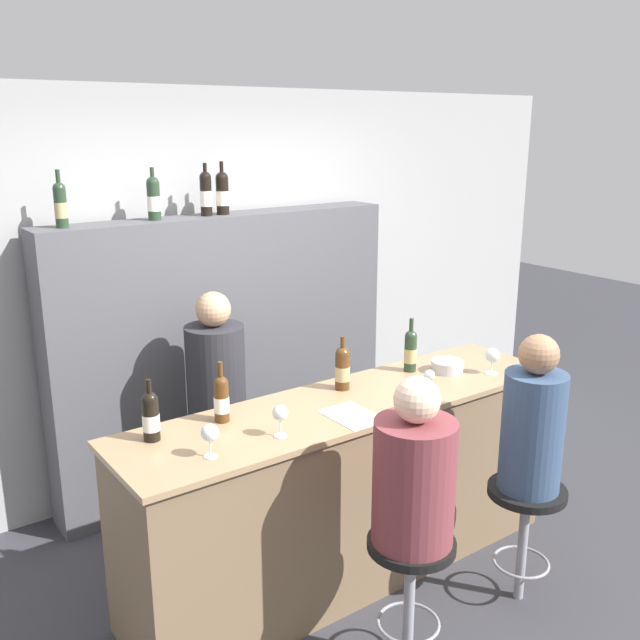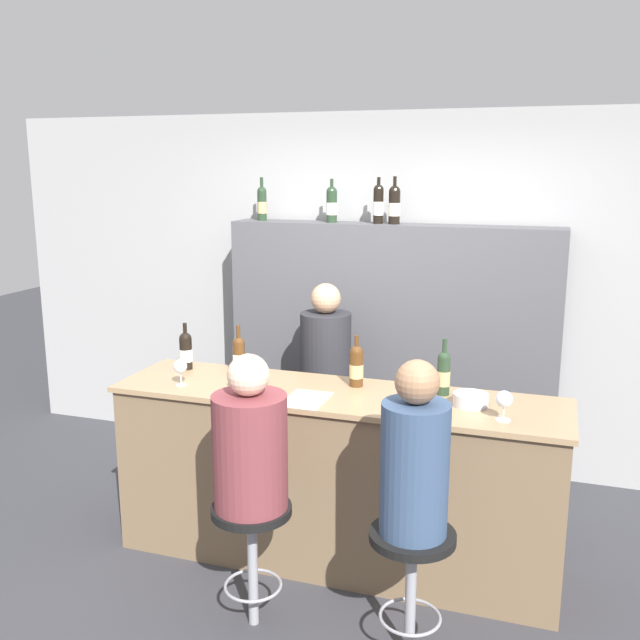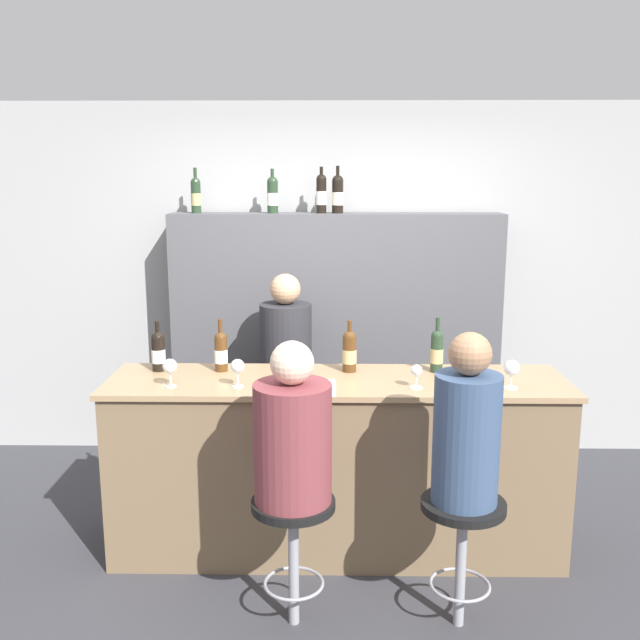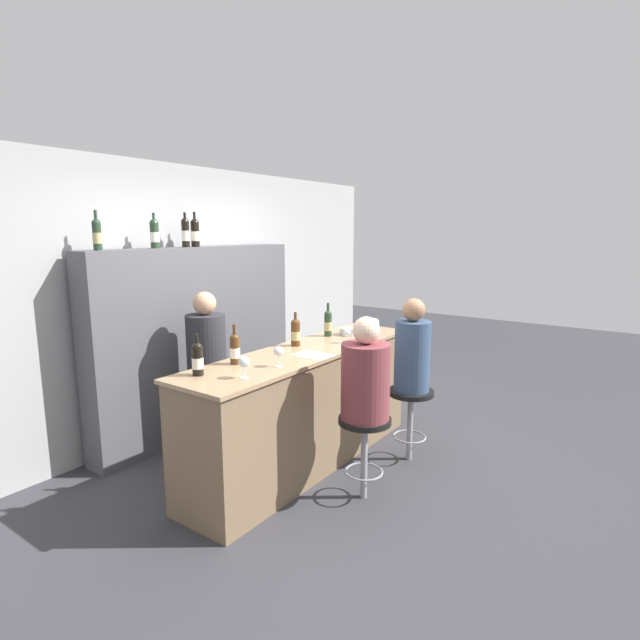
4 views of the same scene
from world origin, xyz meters
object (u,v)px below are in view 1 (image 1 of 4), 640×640
at_px(wine_bottle_counter_3, 410,350).
at_px(wine_glass_2, 429,377).
at_px(wine_glass_1, 280,414).
at_px(wine_bottle_backbar_3, 222,193).
at_px(wine_bottle_backbar_0, 60,204).
at_px(metal_bowl, 447,366).
at_px(wine_glass_3, 492,356).
at_px(guest_seated_left, 414,475).
at_px(wine_glass_0, 210,434).
at_px(bar_stool_left, 410,567).
at_px(bartender, 218,423).
at_px(wine_bottle_counter_1, 221,398).
at_px(wine_bottle_backbar_2, 206,193).
at_px(bar_stool_right, 525,512).
at_px(guest_seated_right, 533,423).
at_px(wine_bottle_backbar_1, 154,198).
at_px(wine_bottle_counter_0, 151,416).
at_px(wine_bottle_counter_2, 342,368).

xyz_separation_m(wine_bottle_counter_3, wine_glass_2, (-0.15, -0.31, -0.04)).
height_order(wine_bottle_counter_3, wine_glass_1, wine_bottle_counter_3).
relative_size(wine_bottle_backbar_3, wine_glass_2, 2.62).
xyz_separation_m(wine_bottle_backbar_0, metal_bowl, (1.71, -1.29, -0.91)).
distance_m(wine_glass_3, guest_seated_left, 1.25).
bearing_deg(wine_glass_0, wine_bottle_backbar_3, 58.79).
distance_m(bar_stool_left, bartender, 1.55).
xyz_separation_m(wine_glass_2, bartender, (-0.74, 0.98, -0.42)).
distance_m(wine_bottle_counter_1, wine_bottle_backbar_2, 1.53).
relative_size(wine_bottle_counter_1, metal_bowl, 1.63).
bearing_deg(bar_stool_right, wine_bottle_backbar_0, 127.78).
xyz_separation_m(wine_glass_2, guest_seated_right, (0.16, -0.55, -0.11)).
bearing_deg(wine_bottle_backbar_2, wine_glass_2, -70.56).
xyz_separation_m(wine_bottle_backbar_2, wine_glass_2, (0.52, -1.46, -0.87)).
bearing_deg(wine_glass_0, guest_seated_right, -20.71).
bearing_deg(wine_glass_0, metal_bowl, 6.14).
bearing_deg(wine_glass_0, wine_glass_3, 0.00).
relative_size(wine_bottle_counter_1, bartender, 0.20).
xyz_separation_m(wine_bottle_backbar_1, wine_glass_2, (0.86, -1.46, -0.86)).
distance_m(wine_glass_0, bartender, 1.21).
relative_size(wine_bottle_backbar_0, wine_bottle_backbar_2, 0.98).
distance_m(wine_bottle_counter_1, wine_bottle_backbar_3, 1.57).
xyz_separation_m(wine_bottle_backbar_2, wine_glass_0, (-0.77, -1.46, -0.85)).
height_order(wine_bottle_counter_0, wine_glass_0, wine_bottle_counter_0).
relative_size(wine_bottle_backbar_1, bartender, 0.21).
bearing_deg(metal_bowl, wine_bottle_backbar_1, 132.24).
distance_m(wine_bottle_counter_1, wine_bottle_counter_2, 0.73).
distance_m(wine_glass_0, wine_glass_1, 0.35).
distance_m(wine_bottle_counter_0, wine_glass_1, 0.58).
xyz_separation_m(wine_bottle_backbar_3, wine_glass_3, (0.89, -1.46, -0.85)).
relative_size(wine_bottle_counter_0, wine_bottle_backbar_2, 0.90).
xyz_separation_m(bar_stool_left, guest_seated_left, (0.00, 0.00, 0.45)).
xyz_separation_m(wine_bottle_counter_2, wine_glass_1, (-0.59, -0.31, -0.01)).
bearing_deg(wine_bottle_backbar_1, guest_seated_right, -63.09).
bearing_deg(wine_bottle_counter_2, bar_stool_left, -107.89).
distance_m(wine_bottle_counter_3, wine_bottle_backbar_2, 1.57).
xyz_separation_m(wine_bottle_backbar_2, bar_stool_right, (0.68, -2.01, -1.46)).
xyz_separation_m(wine_bottle_backbar_3, wine_glass_1, (-0.53, -1.46, -0.85)).
height_order(wine_bottle_counter_1, bartender, bartender).
relative_size(wine_bottle_backbar_3, guest_seated_left, 0.43).
bearing_deg(wine_glass_0, wine_bottle_backbar_2, 62.17).
height_order(wine_bottle_counter_1, metal_bowl, wine_bottle_counter_1).
bearing_deg(wine_glass_3, guest_seated_right, -120.93).
distance_m(wine_bottle_backbar_1, wine_glass_2, 1.90).
xyz_separation_m(wine_bottle_counter_2, bar_stool_right, (0.50, -0.85, -0.62)).
xyz_separation_m(wine_glass_2, wine_glass_3, (0.49, 0.00, 0.02)).
xyz_separation_m(wine_bottle_counter_0, metal_bowl, (1.73, -0.13, -0.08)).
xyz_separation_m(wine_bottle_backbar_0, wine_bottle_backbar_2, (0.88, -0.00, 0.01)).
xyz_separation_m(wine_glass_1, bar_stool_right, (1.10, -0.55, -0.61)).
bearing_deg(wine_glass_1, wine_bottle_counter_3, 15.83).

